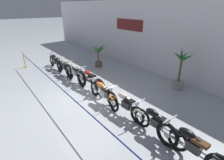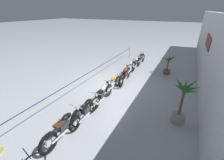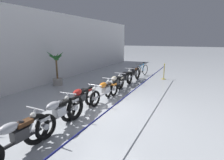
{
  "view_description": "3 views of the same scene",
  "coord_description": "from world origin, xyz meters",
  "views": [
    {
      "loc": [
        6.14,
        -3.15,
        3.79
      ],
      "look_at": [
        0.14,
        1.4,
        0.59
      ],
      "focal_mm": 28.0,
      "sensor_mm": 36.0,
      "label": 1
    },
    {
      "loc": [
        7.59,
        3.96,
        4.34
      ],
      "look_at": [
        0.94,
        0.6,
        0.83
      ],
      "focal_mm": 24.0,
      "sensor_mm": 36.0,
      "label": 2
    },
    {
      "loc": [
        -5.58,
        -2.96,
        2.64
      ],
      "look_at": [
        0.75,
        0.14,
        0.96
      ],
      "focal_mm": 28.0,
      "sensor_mm": 36.0,
      "label": 3
    }
  ],
  "objects": [
    {
      "name": "motorcycle_cream_5",
      "position": [
        2.04,
        0.58,
        0.46
      ],
      "size": [
        2.29,
        0.62,
        0.91
      ],
      "color": "black",
      "rests_on": "ground"
    },
    {
      "name": "motorcycle_silver_1",
      "position": [
        -3.34,
        0.53,
        0.46
      ],
      "size": [
        2.26,
        0.62,
        0.93
      ],
      "color": "black",
      "rests_on": "ground"
    },
    {
      "name": "back_wall",
      "position": [
        -0.01,
        5.12,
        2.1
      ],
      "size": [
        28.0,
        0.29,
        4.2
      ],
      "color": "white",
      "rests_on": "ground"
    },
    {
      "name": "ground_plane",
      "position": [
        0.0,
        0.0,
        0.0
      ],
      "size": [
        120.0,
        120.0,
        0.0
      ],
      "primitive_type": "plane",
      "color": "#B2B7BC"
    },
    {
      "name": "motorcycle_red_3",
      "position": [
        -0.71,
        0.7,
        0.48
      ],
      "size": [
        2.28,
        0.62,
        0.97
      ],
      "color": "black",
      "rests_on": "ground"
    },
    {
      "name": "motorcycle_silver_2",
      "position": [
        -2.04,
        0.53,
        0.48
      ],
      "size": [
        2.37,
        0.62,
        0.98
      ],
      "color": "black",
      "rests_on": "ground"
    },
    {
      "name": "potted_palm_left_of_row",
      "position": [
        1.85,
        4.19,
        0.93
      ],
      "size": [
        1.06,
        1.0,
        2.04
      ],
      "color": "gray",
      "rests_on": "ground"
    },
    {
      "name": "motorcycle_black_0",
      "position": [
        -4.79,
        0.5,
        0.46
      ],
      "size": [
        2.16,
        0.62,
        0.93
      ],
      "color": "black",
      "rests_on": "ground"
    },
    {
      "name": "motorcycle_orange_4",
      "position": [
        0.75,
        0.47,
        0.46
      ],
      "size": [
        2.21,
        0.62,
        0.91
      ],
      "color": "black",
      "rests_on": "ground"
    },
    {
      "name": "motorcycle_black_6",
      "position": [
        3.41,
        0.62,
        0.46
      ],
      "size": [
        2.21,
        0.62,
        0.91
      ],
      "color": "black",
      "rests_on": "ground"
    },
    {
      "name": "potted_palm_right_of_row",
      "position": [
        -3.39,
        2.94,
        0.82
      ],
      "size": [
        1.06,
        1.14,
        1.56
      ],
      "color": "brown",
      "rests_on": "ground"
    },
    {
      "name": "stanchion_far_left",
      "position": [
        -1.53,
        -1.07,
        0.75
      ],
      "size": [
        12.26,
        0.28,
        1.05
      ],
      "color": "gold",
      "rests_on": "ground"
    },
    {
      "name": "motorcycle_black_7",
      "position": [
        4.63,
        0.52,
        0.48
      ],
      "size": [
        2.24,
        0.62,
        0.97
      ],
      "color": "black",
      "rests_on": "ground"
    }
  ]
}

